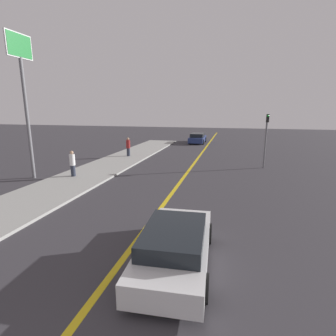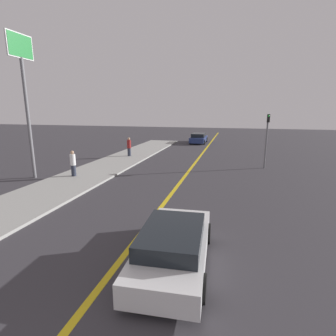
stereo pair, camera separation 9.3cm
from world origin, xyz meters
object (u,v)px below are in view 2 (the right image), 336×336
car_near_right_lane (173,245)px  car_ahead_center (199,138)px  pedestrian_near_curb (73,163)px  traffic_light (267,135)px  pedestrian_mid_group (129,147)px  roadside_sign (23,75)px

car_near_right_lane → car_ahead_center: 26.31m
car_near_right_lane → pedestrian_near_curb: size_ratio=2.75×
car_ahead_center → pedestrian_near_curb: size_ratio=2.64×
car_ahead_center → traffic_light: 14.64m
car_ahead_center → pedestrian_mid_group: bearing=-111.8°
traffic_light → roadside_sign: 15.76m
pedestrian_mid_group → traffic_light: 11.26m
pedestrian_near_curb → roadside_sign: size_ratio=0.19×
traffic_light → roadside_sign: roadside_sign is taller
pedestrian_mid_group → pedestrian_near_curb: bearing=-94.5°
car_ahead_center → pedestrian_near_curb: 19.38m
pedestrian_mid_group → car_ahead_center: bearing=68.1°
car_ahead_center → traffic_light: size_ratio=1.09×
car_ahead_center → roadside_sign: bearing=-111.1°
car_ahead_center → pedestrian_mid_group: (-4.53, -11.29, 0.33)m
roadside_sign → traffic_light: bearing=24.2°
car_near_right_lane → pedestrian_near_curb: pedestrian_near_curb is taller
car_ahead_center → pedestrian_near_curb: (-5.12, -18.69, 0.31)m
car_near_right_lane → pedestrian_mid_group: bearing=113.3°
pedestrian_near_curb → traffic_light: traffic_light is taller
car_ahead_center → roadside_sign: 21.37m
pedestrian_near_curb → pedestrian_mid_group: 7.42m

